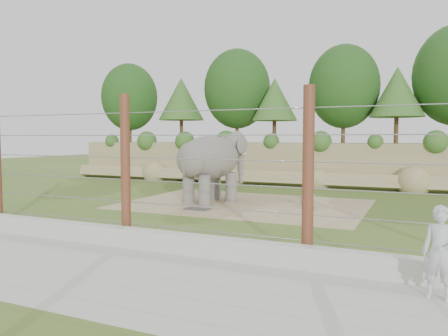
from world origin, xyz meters
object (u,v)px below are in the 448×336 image
at_px(elephant, 210,168).
at_px(zookeeper, 440,253).
at_px(barrier_fence, 125,169).
at_px(stone_ball, 308,199).

height_order(elephant, zookeeper, elephant).
relative_size(elephant, zookeeper, 2.28).
xyz_separation_m(elephant, barrier_fence, (1.01, -7.28, 0.47)).
bearing_deg(stone_ball, elephant, -173.26).
bearing_deg(zookeeper, stone_ball, 127.08).
relative_size(stone_ball, barrier_fence, 0.03).
distance_m(stone_ball, zookeeper, 10.12).
bearing_deg(stone_ball, zookeeper, -63.67).
distance_m(stone_ball, barrier_fence, 8.56).
distance_m(elephant, barrier_fence, 7.37).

